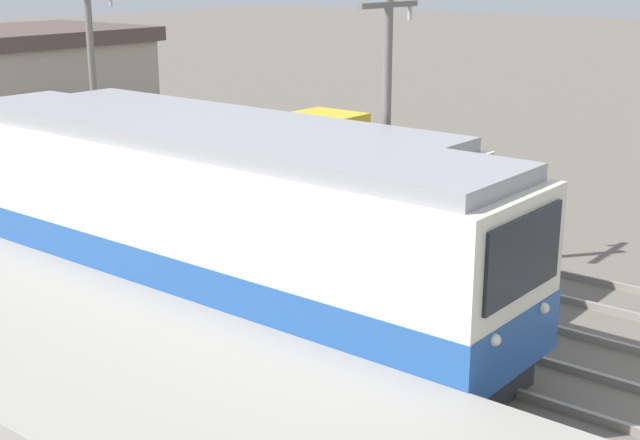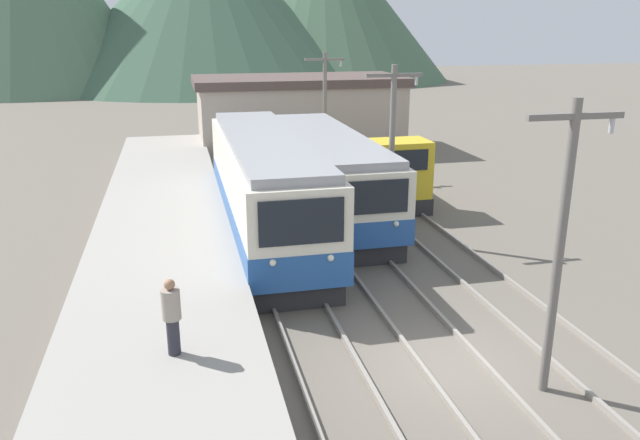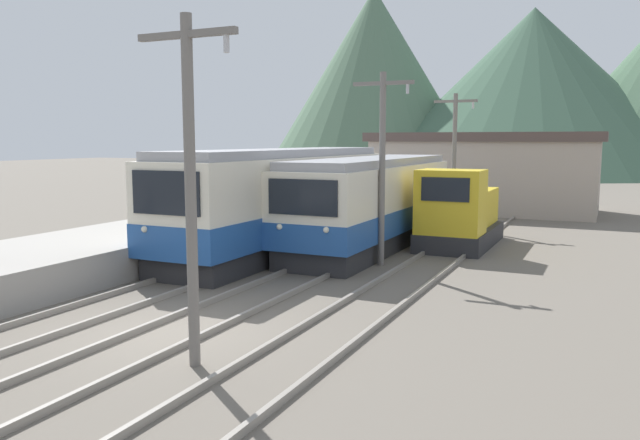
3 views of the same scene
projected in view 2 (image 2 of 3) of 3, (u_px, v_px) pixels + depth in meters
name	position (u px, v px, depth m)	size (l,w,h in m)	color
ground_plane	(442.00, 365.00, 14.27)	(200.00, 200.00, 0.00)	#665E54
platform_left	(159.00, 379.00, 12.78)	(4.50, 54.00, 1.00)	gray
track_left	(332.00, 376.00, 13.69)	(1.54, 60.00, 0.14)	gray
track_center	(450.00, 361.00, 14.29)	(1.54, 60.00, 0.14)	gray
track_right	(566.00, 347.00, 14.93)	(1.54, 60.00, 0.14)	gray
commuter_train_left	(265.00, 191.00, 22.40)	(2.84, 13.44, 3.72)	#28282B
commuter_train_center	(328.00, 178.00, 24.89)	(2.84, 11.97, 3.38)	#28282B
shunting_locomotive	(387.00, 175.00, 27.00)	(2.40, 5.42, 3.00)	#28282B
catenary_mast_near	(561.00, 239.00, 12.32)	(2.00, 0.20, 6.17)	slate
catenary_mast_mid	(392.00, 146.00, 21.67)	(2.00, 0.20, 6.17)	slate
catenary_mast_far	(325.00, 110.00, 31.01)	(2.00, 0.20, 6.17)	slate
person_on_platform	(172.00, 314.00, 12.51)	(0.38, 0.38, 1.65)	#282833
station_building	(299.00, 113.00, 38.15)	(12.60, 6.30, 4.46)	#AD9E8E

